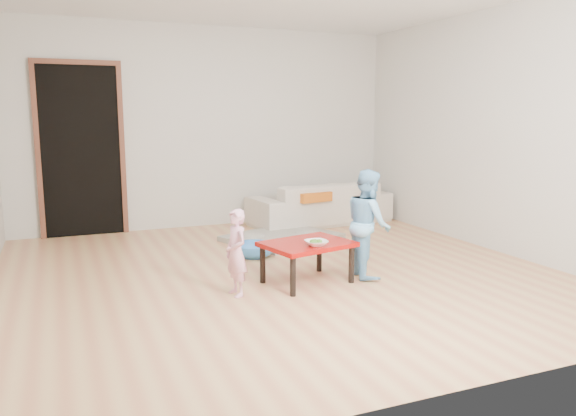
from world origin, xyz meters
TOP-DOWN VIEW (x-y plane):
  - floor at (0.00, 0.00)m, footprint 5.00×5.00m
  - back_wall at (0.00, 2.50)m, footprint 5.00×0.02m
  - right_wall at (2.50, 0.00)m, footprint 0.02×5.00m
  - doorway at (-1.60, 2.48)m, footprint 1.02×0.08m
  - sofa at (1.41, 2.05)m, footprint 2.00×0.96m
  - cushion at (1.12, 1.77)m, footprint 0.51×0.47m
  - red_table at (0.11, -0.39)m, footprint 0.85×0.71m
  - bowl at (0.12, -0.54)m, footprint 0.19×0.19m
  - broccoli at (0.12, -0.54)m, footprint 0.12×0.12m
  - child_pink at (-0.57, -0.48)m, footprint 0.21×0.29m
  - child_blue at (0.71, -0.40)m, footprint 0.47×0.55m
  - basin at (-0.03, 0.65)m, footprint 0.44×0.44m
  - blanket at (0.54, 1.29)m, footprint 1.47×1.37m

SIDE VIEW (x-z plane):
  - floor at x=0.00m, z-range -0.01..0.01m
  - blanket at x=0.54m, z-range 0.00..0.06m
  - basin at x=-0.03m, z-range 0.00..0.14m
  - red_table at x=0.11m, z-range 0.00..0.37m
  - sofa at x=1.41m, z-range 0.00..0.56m
  - child_pink at x=-0.57m, z-range 0.00..0.72m
  - bowl at x=0.12m, z-range 0.37..0.42m
  - broccoli at x=0.12m, z-range 0.37..0.43m
  - cushion at x=1.12m, z-range 0.37..0.49m
  - child_blue at x=0.71m, z-range 0.00..0.99m
  - doorway at x=-1.60m, z-range -0.03..2.08m
  - back_wall at x=0.00m, z-range 0.00..2.60m
  - right_wall at x=2.50m, z-range 0.00..2.60m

